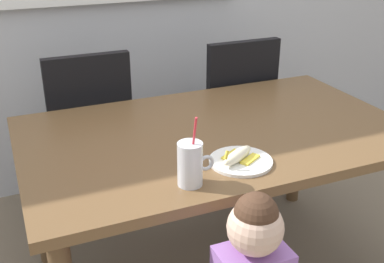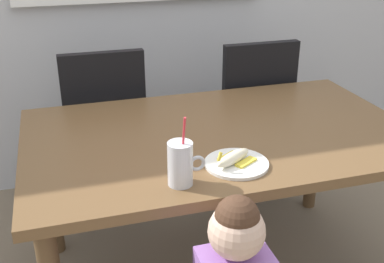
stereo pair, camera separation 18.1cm
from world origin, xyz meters
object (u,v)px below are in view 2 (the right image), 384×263
(peeled_banana, at_px, (233,158))
(dining_chair_right, at_px, (250,110))
(dining_chair_left, at_px, (104,123))
(milk_cup, at_px, (181,166))
(dining_table, at_px, (220,150))
(snack_plate, at_px, (236,164))

(peeled_banana, bearing_deg, dining_chair_right, 63.36)
(dining_chair_left, bearing_deg, milk_cup, 97.12)
(dining_table, height_order, milk_cup, milk_cup)
(milk_cup, bearing_deg, snack_plate, 16.93)
(dining_table, xyz_separation_m, milk_cup, (-0.27, -0.36, 0.16))
(peeled_banana, bearing_deg, milk_cup, -162.33)
(dining_chair_right, xyz_separation_m, peeled_banana, (-0.48, -0.97, 0.24))
(dining_chair_left, xyz_separation_m, snack_plate, (0.36, -1.01, 0.21))
(dining_table, distance_m, peeled_banana, 0.32)
(dining_table, distance_m, dining_chair_left, 0.83)
(dining_chair_left, height_order, dining_chair_right, same)
(dining_chair_right, distance_m, peeled_banana, 1.11)
(dining_chair_right, distance_m, milk_cup, 1.28)
(dining_chair_right, relative_size, peeled_banana, 5.49)
(snack_plate, height_order, peeled_banana, peeled_banana)
(snack_plate, distance_m, peeled_banana, 0.03)
(dining_table, relative_size, dining_chair_right, 1.66)
(dining_table, height_order, snack_plate, snack_plate)
(dining_chair_right, xyz_separation_m, snack_plate, (-0.47, -0.96, 0.21))
(dining_chair_right, relative_size, milk_cup, 3.83)
(dining_table, bearing_deg, milk_cup, -126.75)
(dining_chair_right, bearing_deg, milk_cup, 56.02)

